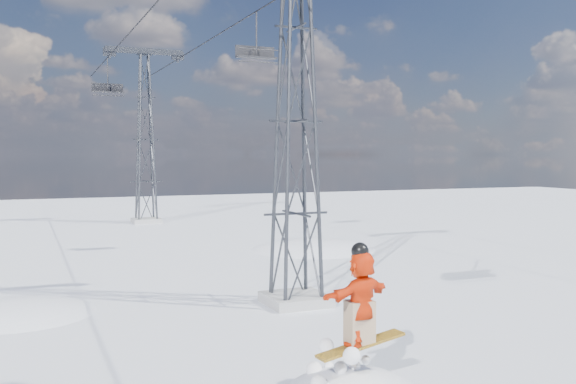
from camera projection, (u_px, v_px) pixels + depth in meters
name	position (u px, v px, depth m)	size (l,w,h in m)	color
lift_tower_near	(296.00, 122.00, 19.02)	(5.20, 1.80, 11.43)	#999999
lift_tower_far	(145.00, 140.00, 42.06)	(5.20, 1.80, 11.43)	#999999
haul_cables	(197.00, 16.00, 29.30)	(4.46, 51.00, 0.06)	black
lift_chair_mid	(256.00, 53.00, 28.51)	(1.84, 0.53, 2.28)	black
lift_chair_far	(108.00, 89.00, 42.12)	(2.03, 0.58, 2.51)	black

